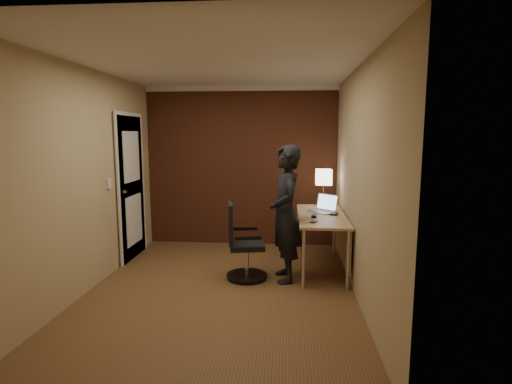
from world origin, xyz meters
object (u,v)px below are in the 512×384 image
Objects in this scene: desk_lamp at (324,178)px; person at (286,214)px; laptop at (324,207)px; phone at (314,222)px; office_chair at (242,246)px; mouse at (314,216)px; desk at (327,224)px; wallet at (334,214)px.

person is at bearing -117.25° from desk_lamp.
laptop is 0.69m from phone.
laptop reaches higher than office_chair.
desk_lamp reaches higher than phone.
desk_lamp is 1.16m from phone.
office_chair is at bearing -158.20° from mouse.
phone is at bearing -1.88° from office_chair.
mouse is 0.11× the size of office_chair.
desk_lamp is 1.28× the size of laptop.
mouse is at bearing -134.19° from desk.
office_chair is 0.56× the size of person.
office_chair is at bearing -148.58° from laptop.
desk is at bearing 89.07° from phone.
desk_lamp is at bearing 102.11° from phone.
person reaches higher than phone.
office_chair is (-0.88, -0.24, -0.34)m from mouse.
person is at bearing -145.60° from wallet.
laptop is 3.63× the size of phone.
desk_lamp is at bearing 86.98° from laptop.
wallet is 1.27m from office_chair.
phone is 0.13× the size of office_chair.
desk_lamp is 0.33× the size of person.
desk_lamp is 5.35× the size of mouse.
desk_lamp is at bearing 90.25° from desk.
phone is 0.54m from wallet.
wallet is at bearing 114.05° from person.
mouse is 0.87× the size of phone.
office_chair reaches higher than mouse.
mouse is at bearing 15.53° from office_chair.
desk_lamp reaches higher than wallet.
phone reaches higher than desk.
mouse is 0.27m from phone.
person reaches higher than desk.
wallet is at bearing -81.56° from desk_lamp.
person is at bearing -141.73° from desk.
desk is 0.52m from phone.
office_chair is at bearing -99.20° from person.
phone is at bearing -87.68° from mouse.
mouse is at bearing -102.62° from desk_lamp.
office_chair is at bearing -157.92° from desk.
phone is at bearing -100.44° from desk_lamp.
wallet is at bearing 2.74° from desk.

